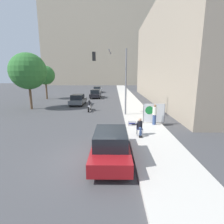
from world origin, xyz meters
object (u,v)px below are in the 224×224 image
at_px(car_on_road_midblock, 96,94).
at_px(car_on_road_distant, 97,89).
at_px(traffic_light_pole, 115,71).
at_px(parked_car_curbside, 111,145).
at_px(motorcycle_on_road, 89,106).
at_px(street_tree_near_curb, 28,71).
at_px(jogger_on_sidewalk, 155,114).
at_px(car_on_road_nearest, 78,100).
at_px(seated_protester, 140,126).
at_px(street_tree_midblock, 45,75).
at_px(protest_banner, 154,113).

height_order(car_on_road_midblock, car_on_road_distant, car_on_road_midblock).
distance_m(traffic_light_pole, parked_car_curbside, 10.23).
relative_size(motorcycle_on_road, street_tree_near_curb, 0.33).
distance_m(car_on_road_midblock, car_on_road_distant, 9.87).
distance_m(traffic_light_pole, car_on_road_midblock, 15.38).
xyz_separation_m(jogger_on_sidewalk, car_on_road_midblock, (-6.69, 18.26, -0.26)).
bearing_deg(parked_car_curbside, car_on_road_midblock, 97.68).
bearing_deg(car_on_road_nearest, seated_protester, -62.65).
relative_size(car_on_road_midblock, car_on_road_distant, 1.02).
bearing_deg(street_tree_near_curb, seated_protester, -39.88).
height_order(jogger_on_sidewalk, parked_car_curbside, jogger_on_sidewalk).
height_order(car_on_road_distant, motorcycle_on_road, car_on_road_distant).
height_order(parked_car_curbside, street_tree_midblock, street_tree_midblock).
bearing_deg(seated_protester, protest_banner, 68.54).
distance_m(motorcycle_on_road, street_tree_midblock, 13.83).
bearing_deg(car_on_road_nearest, parked_car_curbside, -73.13).
bearing_deg(protest_banner, car_on_road_nearest, 129.66).
height_order(protest_banner, car_on_road_midblock, protest_banner).
height_order(car_on_road_midblock, street_tree_near_curb, street_tree_near_curb).
bearing_deg(car_on_road_midblock, jogger_on_sidewalk, -69.87).
bearing_deg(car_on_road_nearest, street_tree_midblock, 138.52).
distance_m(protest_banner, street_tree_midblock, 22.12).
relative_size(seated_protester, jogger_on_sidewalk, 0.70).
distance_m(protest_banner, street_tree_near_curb, 15.60).
distance_m(protest_banner, car_on_road_distant, 28.68).
xyz_separation_m(protest_banner, motorcycle_on_road, (-6.19, 5.91, -0.50)).
relative_size(traffic_light_pole, car_on_road_nearest, 1.54).
height_order(seated_protester, car_on_road_distant, car_on_road_distant).
xyz_separation_m(jogger_on_sidewalk, motorcycle_on_road, (-6.18, 6.28, -0.47)).
relative_size(parked_car_curbside, car_on_road_midblock, 0.95).
bearing_deg(jogger_on_sidewalk, car_on_road_midblock, -88.94).
height_order(parked_car_curbside, car_on_road_distant, parked_car_curbside).
relative_size(protest_banner, car_on_road_nearest, 0.43).
distance_m(parked_car_curbside, street_tree_near_curb, 16.94).
bearing_deg(motorcycle_on_road, car_on_road_nearest, 117.56).
xyz_separation_m(traffic_light_pole, car_on_road_distant, (-4.06, 24.36, -3.79)).
bearing_deg(traffic_light_pole, car_on_road_midblock, 103.44).
xyz_separation_m(parked_car_curbside, car_on_road_midblock, (-3.24, 24.03, -0.00)).
bearing_deg(seated_protester, parked_car_curbside, -114.37).
relative_size(jogger_on_sidewalk, parked_car_curbside, 0.38).
xyz_separation_m(parked_car_curbside, car_on_road_nearest, (-4.94, 16.27, -0.03)).
bearing_deg(protest_banner, jogger_on_sidewalk, -92.19).
distance_m(jogger_on_sidewalk, car_on_road_distant, 29.04).
height_order(jogger_on_sidewalk, car_on_road_distant, jogger_on_sidewalk).
relative_size(jogger_on_sidewalk, car_on_road_midblock, 0.36).
relative_size(seated_protester, street_tree_midblock, 0.21).
bearing_deg(car_on_road_nearest, jogger_on_sidewalk, -51.41).
xyz_separation_m(traffic_light_pole, street_tree_near_curb, (-10.28, 3.57, 0.06)).
bearing_deg(traffic_light_pole, jogger_on_sidewalk, -49.33).
height_order(car_on_road_nearest, car_on_road_distant, car_on_road_nearest).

